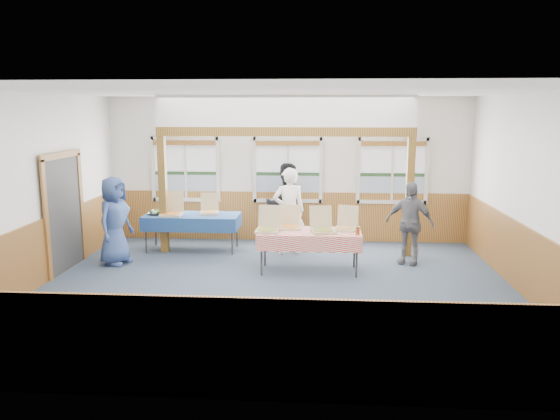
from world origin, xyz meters
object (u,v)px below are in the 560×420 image
object	(u,v)px
table_left	(192,217)
man_blue	(115,221)
table_right	(309,234)
woman_black	(286,205)
woman_white	(289,211)
person_grey	(409,223)

from	to	relation	value
table_left	man_blue	world-z (taller)	man_blue
table_right	woman_black	bearing A→B (deg)	98.30
woman_white	man_blue	distance (m)	3.40
table_left	woman_white	world-z (taller)	woman_white
table_right	woman_black	size ratio (longest dim) A/B	1.08
table_right	man_blue	xyz separation A→B (m)	(-3.70, 0.25, 0.14)
woman_white	person_grey	xyz separation A→B (m)	(2.33, -0.52, -0.10)
woman_white	table_right	bearing A→B (deg)	97.46
table_left	woman_white	size ratio (longest dim) A/B	1.18
table_left	table_right	size ratio (longest dim) A/B	1.08
table_left	table_right	world-z (taller)	same
table_left	table_right	xyz separation A→B (m)	(2.48, -1.39, -0.00)
table_right	woman_black	world-z (taller)	woman_black
man_blue	person_grey	distance (m)	5.61
woman_white	man_blue	world-z (taller)	woman_white
person_grey	table_left	bearing A→B (deg)	-162.65
table_right	person_grey	size ratio (longest dim) A/B	1.23
person_grey	table_right	bearing A→B (deg)	-133.77
table_left	woman_black	xyz separation A→B (m)	(1.94, 0.41, 0.20)
person_grey	woman_black	bearing A→B (deg)	-178.33
man_blue	person_grey	world-z (taller)	man_blue
table_left	person_grey	bearing A→B (deg)	3.22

